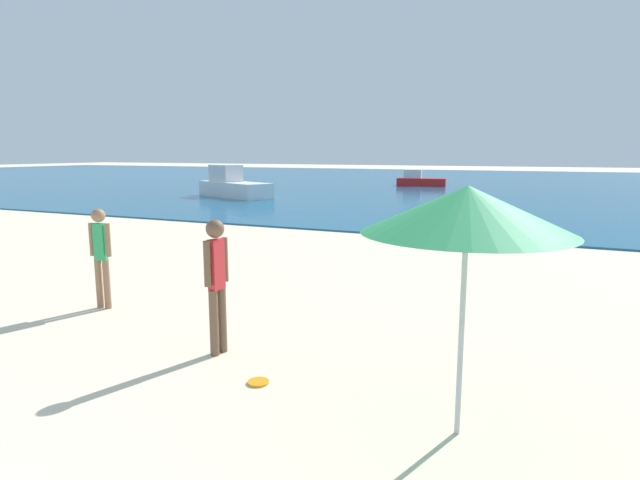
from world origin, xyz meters
The scene contains 7 objects.
water centered at (0.00, 45.87, 0.03)m, with size 160.00×60.00×0.06m, color #14567F.
person_standing centered at (0.19, 5.62, 0.99)m, with size 0.23×0.40×1.74m.
frisbee centered at (1.11, 5.06, 0.01)m, with size 0.24×0.24×0.03m, color orange.
person_distant centered at (-2.70, 6.50, 0.94)m, with size 0.38×0.22×1.66m.
boat_near centered at (-12.65, 25.42, 0.67)m, with size 5.44×3.71×1.78m.
boat_far centered at (-5.25, 39.22, 0.48)m, with size 3.67×1.58×1.21m.
beach_umbrella centered at (3.33, 4.89, 2.07)m, with size 1.84×1.84×2.28m.
Camera 1 is at (4.01, 0.30, 2.56)m, focal length 29.39 mm.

